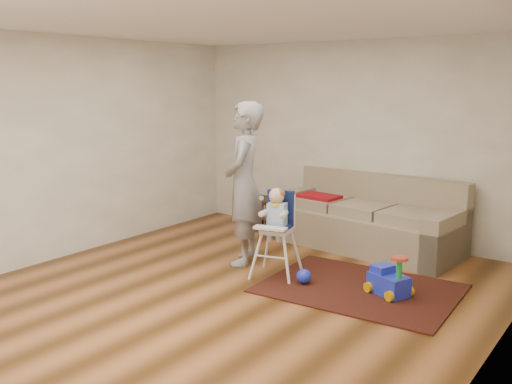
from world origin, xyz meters
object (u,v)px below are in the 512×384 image
Objects in this scene: side_table at (265,214)px; adult at (244,184)px; ride_on_toy at (389,274)px; toy_ball at (304,276)px; sofa at (365,213)px; high_chair at (276,234)px.

adult reaches higher than side_table.
ride_on_toy is 2.71× the size of toy_ball.
ride_on_toy is (2.58, -1.49, 0.01)m from side_table.
adult is (-1.85, 0.02, 0.73)m from ride_on_toy.
adult reaches higher than sofa.
ride_on_toy is at bearing -6.65° from high_chair.
sofa is 5.59× the size of side_table.
ride_on_toy is 1.30m from high_chair.
adult is (0.73, -1.47, 0.74)m from side_table.
side_table is 0.23× the size of adult.
side_table is at bearing 134.86° from toy_ball.
sofa is at bearing 64.46° from high_chair.
side_table is at bearing -179.34° from adult.
sofa is 1.71m from toy_ball.
side_table is 2.13m from high_chair.
ride_on_toy is at bearing 63.78° from adult.
adult is at bearing 165.45° from toy_ball.
high_chair is at bearing -95.54° from sofa.
high_chair is (1.32, -1.65, 0.26)m from side_table.
high_chair reaches higher than side_table.
sofa is 1.75m from adult.
side_table reaches higher than toy_ball.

